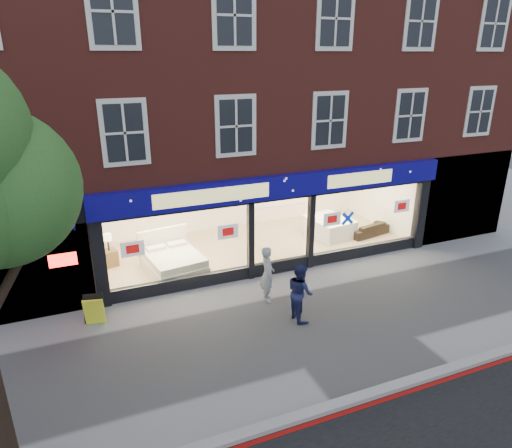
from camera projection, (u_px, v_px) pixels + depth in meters
ground at (329, 319)px, 12.25m from camera, size 120.00×120.00×0.00m
kerb_line at (405, 393)px, 9.56m from camera, size 60.00×0.10×0.01m
kerb_stone at (399, 385)px, 9.71m from camera, size 60.00×0.25×0.12m
showroom_floor at (255, 246)px, 16.78m from camera, size 11.00×4.50×0.10m
building at (236, 54)px, 15.91m from camera, size 19.00×8.26×10.30m
display_bed at (173, 260)px, 14.70m from camera, size 1.95×2.26×1.15m
bedside_table at (110, 258)px, 15.02m from camera, size 0.55×0.55×0.55m
mattress_stack at (329, 227)px, 17.52m from camera, size 1.63×1.93×0.69m
sofa at (368, 229)px, 17.58m from camera, size 1.78×0.98×0.49m
a_board at (94, 310)px, 11.89m from camera, size 0.59×0.45×0.81m
pedestrian_grey at (267, 274)px, 12.91m from camera, size 0.51×0.67×1.65m
pedestrian_blue at (300, 292)px, 12.00m from camera, size 0.62×0.79×1.60m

